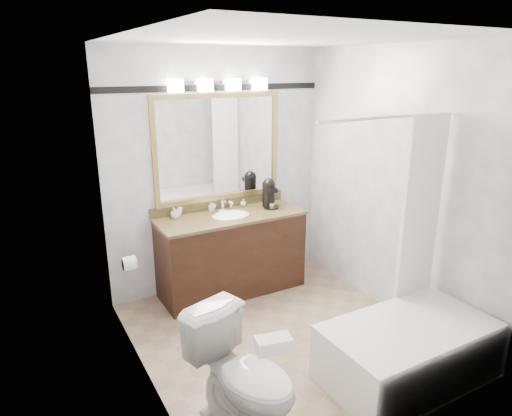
{
  "coord_description": "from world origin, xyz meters",
  "views": [
    {
      "loc": [
        -1.94,
        -2.97,
        2.3
      ],
      "look_at": [
        -0.08,
        0.35,
        1.12
      ],
      "focal_mm": 32.0,
      "sensor_mm": 36.0,
      "label": 1
    }
  ],
  "objects": [
    {
      "name": "soap_bar",
      "position": [
        -0.03,
        1.13,
        0.86
      ],
      "size": [
        0.08,
        0.07,
        0.02
      ],
      "primitive_type": "cube",
      "rotation": [
        0.0,
        0.0,
        -0.42
      ],
      "color": "beige",
      "rests_on": "vanity"
    },
    {
      "name": "cup_right",
      "position": [
        -0.49,
        1.23,
        0.9
      ],
      "size": [
        0.12,
        0.12,
        0.09
      ],
      "primitive_type": "imported",
      "rotation": [
        0.0,
        0.0,
        -0.2
      ],
      "color": "white",
      "rests_on": "vanity"
    },
    {
      "name": "room",
      "position": [
        0.0,
        0.0,
        1.25
      ],
      "size": [
        2.42,
        2.62,
        2.52
      ],
      "color": "gray",
      "rests_on": "ground"
    },
    {
      "name": "toilet",
      "position": [
        -0.79,
        -0.77,
        0.4
      ],
      "size": [
        0.65,
        0.87,
        0.8
      ],
      "primitive_type": "imported",
      "rotation": [
        0.0,
        0.0,
        0.29
      ],
      "color": "white",
      "rests_on": "ground"
    },
    {
      "name": "tissue_box",
      "position": [
        -0.79,
        -1.12,
        0.84
      ],
      "size": [
        0.22,
        0.15,
        0.08
      ],
      "primitive_type": "cube",
      "rotation": [
        0.0,
        0.0,
        -0.22
      ],
      "color": "white",
      "rests_on": "toilet"
    },
    {
      "name": "coffee_maker",
      "position": [
        0.48,
        1.07,
        1.01
      ],
      "size": [
        0.16,
        0.21,
        0.32
      ],
      "rotation": [
        0.0,
        0.0,
        -0.02
      ],
      "color": "black",
      "rests_on": "vanity"
    },
    {
      "name": "cup_left",
      "position": [
        -0.53,
        1.19,
        0.88
      ],
      "size": [
        0.11,
        0.11,
        0.07
      ],
      "primitive_type": "imported",
      "rotation": [
        0.0,
        0.0,
        -0.34
      ],
      "color": "white",
      "rests_on": "vanity"
    },
    {
      "name": "accent_stripe",
      "position": [
        0.0,
        1.29,
        2.1
      ],
      "size": [
        2.4,
        0.01,
        0.06
      ],
      "primitive_type": "cube",
      "color": "black",
      "rests_on": "room"
    },
    {
      "name": "soap_bottle_a",
      "position": [
        -0.13,
        1.23,
        0.9
      ],
      "size": [
        0.04,
        0.05,
        0.09
      ],
      "primitive_type": "imported",
      "rotation": [
        0.0,
        0.0,
        -0.11
      ],
      "color": "white",
      "rests_on": "vanity"
    },
    {
      "name": "vanity",
      "position": [
        0.0,
        1.02,
        0.44
      ],
      "size": [
        1.53,
        0.58,
        0.97
      ],
      "color": "black",
      "rests_on": "ground"
    },
    {
      "name": "tp_roll",
      "position": [
        -1.14,
        0.66,
        0.7
      ],
      "size": [
        0.11,
        0.12,
        0.12
      ],
      "primitive_type": "cylinder",
      "rotation": [
        0.0,
        1.57,
        0.0
      ],
      "color": "white",
      "rests_on": "room"
    },
    {
      "name": "vanity_light_bar",
      "position": [
        0.0,
        1.23,
        2.13
      ],
      "size": [
        1.02,
        0.14,
        0.12
      ],
      "color": "silver",
      "rests_on": "room"
    },
    {
      "name": "mirror",
      "position": [
        0.0,
        1.28,
        1.5
      ],
      "size": [
        1.4,
        0.04,
        1.1
      ],
      "color": "#A48C4A",
      "rests_on": "room"
    },
    {
      "name": "soap_bottle_b",
      "position": [
        0.25,
        1.22,
        0.89
      ],
      "size": [
        0.08,
        0.08,
        0.08
      ],
      "primitive_type": "imported",
      "rotation": [
        0.0,
        0.0,
        0.18
      ],
      "color": "white",
      "rests_on": "vanity"
    },
    {
      "name": "bathtub",
      "position": [
        0.55,
        -0.9,
        0.28
      ],
      "size": [
        1.3,
        0.75,
        1.96
      ],
      "color": "white",
      "rests_on": "ground"
    }
  ]
}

